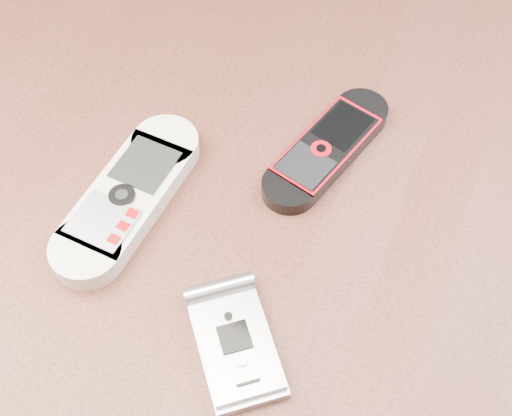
% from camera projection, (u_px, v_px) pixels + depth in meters
% --- Properties ---
extents(table, '(1.20, 0.80, 0.75)m').
position_uv_depth(table, '(251.00, 277.00, 0.66)').
color(table, black).
rests_on(table, ground).
extents(nokia_white, '(0.07, 0.18, 0.02)m').
position_uv_depth(nokia_white, '(128.00, 196.00, 0.57)').
color(nokia_white, silver).
rests_on(nokia_white, table).
extents(nokia_black_red, '(0.09, 0.16, 0.02)m').
position_uv_depth(nokia_black_red, '(327.00, 148.00, 0.60)').
color(nokia_black_red, black).
rests_on(nokia_black_red, table).
extents(motorola_razr, '(0.10, 0.11, 0.02)m').
position_uv_depth(motorola_razr, '(236.00, 345.00, 0.50)').
color(motorola_razr, silver).
rests_on(motorola_razr, table).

